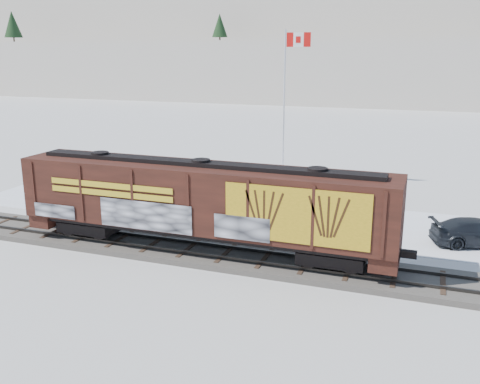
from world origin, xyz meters
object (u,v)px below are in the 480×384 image
at_px(car_silver, 185,200).
at_px(car_dark, 478,232).
at_px(flagpole, 285,130).
at_px(hopper_railcar, 202,200).
at_px(car_white, 220,206).

relative_size(car_silver, car_dark, 0.89).
bearing_deg(flagpole, hopper_railcar, -89.52).
bearing_deg(car_white, hopper_railcar, -146.16).
relative_size(car_silver, car_white, 1.00).
height_order(hopper_railcar, flagpole, flagpole).
relative_size(flagpole, car_dark, 2.36).
height_order(flagpole, car_silver, flagpole).
bearing_deg(car_white, flagpole, 11.01).
distance_m(flagpole, car_dark, 16.46).
relative_size(flagpole, car_white, 2.65).
distance_m(hopper_railcar, car_dark, 14.51).
distance_m(hopper_railcar, car_white, 6.71).
height_order(hopper_railcar, car_white, hopper_railcar).
xyz_separation_m(hopper_railcar, flagpole, (-0.13, 15.61, 1.33)).
bearing_deg(car_dark, hopper_railcar, 96.96).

